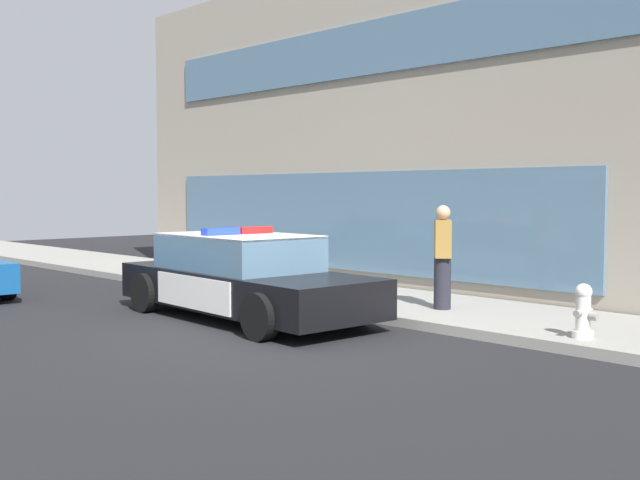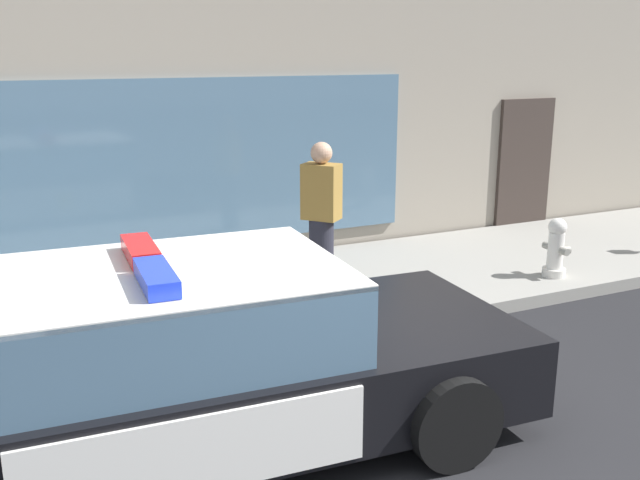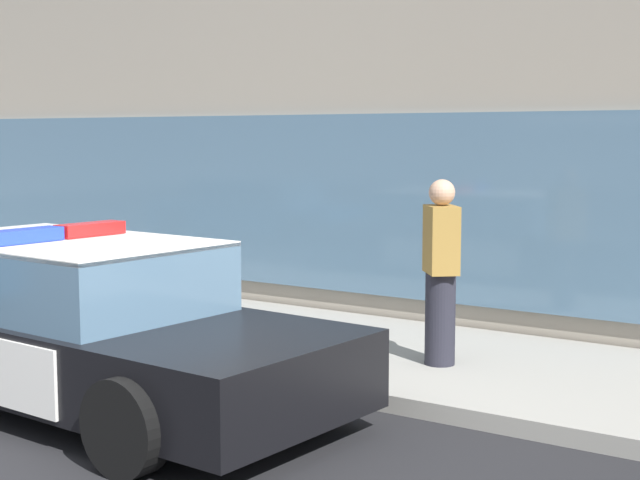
% 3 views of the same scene
% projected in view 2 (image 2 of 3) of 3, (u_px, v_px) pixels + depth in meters
% --- Properties ---
extents(ground, '(48.00, 48.00, 0.00)m').
position_uv_depth(ground, '(400.00, 453.00, 5.18)').
color(ground, black).
extents(sidewalk, '(48.00, 2.85, 0.15)m').
position_uv_depth(sidewalk, '(245.00, 301.00, 8.09)').
color(sidewalk, gray).
rests_on(sidewalk, ground).
extents(storefront_building, '(19.66, 11.35, 7.01)m').
position_uv_depth(storefront_building, '(72.00, 11.00, 13.11)').
color(storefront_building, gray).
rests_on(storefront_building, ground).
extents(police_cruiser, '(5.16, 2.30, 1.49)m').
position_uv_depth(police_cruiser, '(175.00, 364.00, 5.06)').
color(police_cruiser, black).
rests_on(police_cruiser, ground).
extents(fire_hydrant, '(0.34, 0.39, 0.73)m').
position_uv_depth(fire_hydrant, '(556.00, 248.00, 8.66)').
color(fire_hydrant, silver).
rests_on(fire_hydrant, sidewalk).
extents(pedestrian_on_sidewalk, '(0.46, 0.47, 1.71)m').
position_uv_depth(pedestrian_on_sidewalk, '(321.00, 218.00, 7.98)').
color(pedestrian_on_sidewalk, '#23232D').
rests_on(pedestrian_on_sidewalk, sidewalk).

